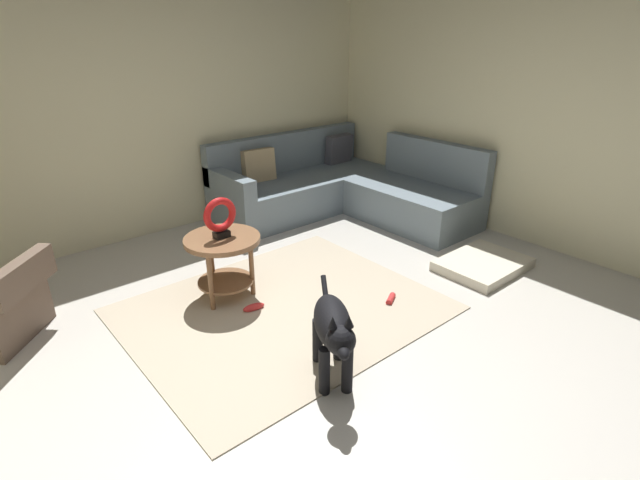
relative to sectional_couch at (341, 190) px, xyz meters
name	(u,v)px	position (x,y,z in m)	size (l,w,h in m)	color
ground_plane	(327,365)	(-1.99, -2.02, -0.34)	(6.00, 6.00, 0.10)	beige
wall_back	(131,105)	(-1.99, 0.92, 1.06)	(6.00, 0.12, 2.70)	beige
wall_right	(568,110)	(0.95, -2.02, 1.06)	(0.12, 6.00, 2.70)	beige
area_rug	(283,309)	(-1.84, -1.32, -0.28)	(2.30, 1.90, 0.01)	#BCAD93
sectional_couch	(341,190)	(0.00, 0.00, 0.00)	(2.20, 2.25, 0.88)	slate
side_table	(223,251)	(-2.07, -0.86, 0.13)	(0.60, 0.60, 0.54)	brown
torus_sculpture	(220,217)	(-2.07, -0.86, 0.42)	(0.28, 0.08, 0.33)	black
dog_bed_mat	(483,264)	(-0.01, -1.94, -0.24)	(0.80, 0.60, 0.09)	beige
dog	(333,329)	(-2.09, -2.20, 0.09)	(0.50, 0.74, 0.63)	black
dog_toy_rope	(391,299)	(-1.09, -1.79, -0.26)	(0.05, 0.05, 0.14)	red
dog_toy_bone	(254,307)	(-2.02, -1.18, -0.26)	(0.18, 0.06, 0.06)	red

